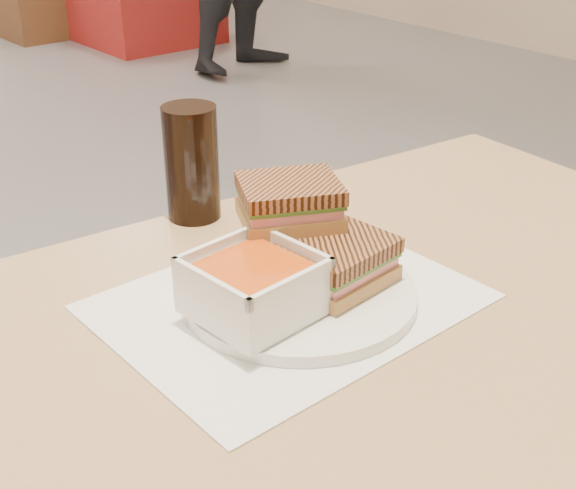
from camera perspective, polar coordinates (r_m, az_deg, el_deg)
main_table at (r=0.87m, az=2.04°, el=-12.85°), size 1.24×0.77×0.75m
tray_liner at (r=0.85m, az=-0.01°, el=-4.22°), size 0.40×0.32×0.00m
plate at (r=0.85m, az=0.85°, el=-3.66°), size 0.26×0.26×0.01m
soup_bowl at (r=0.79m, az=-2.53°, el=-3.21°), size 0.13×0.13×0.06m
panini_lower at (r=0.85m, az=3.70°, el=-1.28°), size 0.12×0.11×0.05m
panini_upper at (r=0.87m, az=0.12°, el=3.19°), size 0.14×0.13×0.05m
cola_glass at (r=1.03m, az=-7.13°, el=5.99°), size 0.07×0.07×0.15m
bg_chair_1l at (r=5.89m, az=-18.14°, el=16.66°), size 0.46×0.46×0.49m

